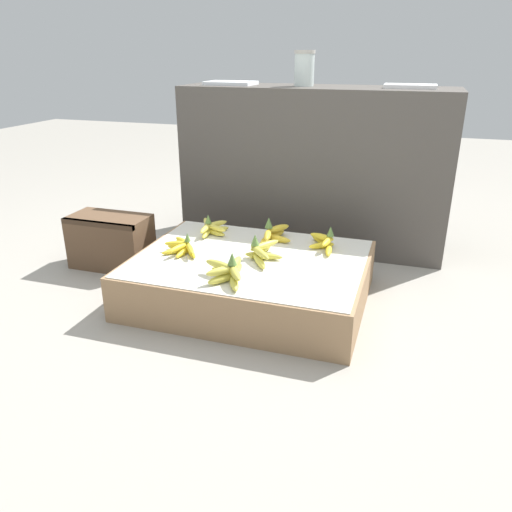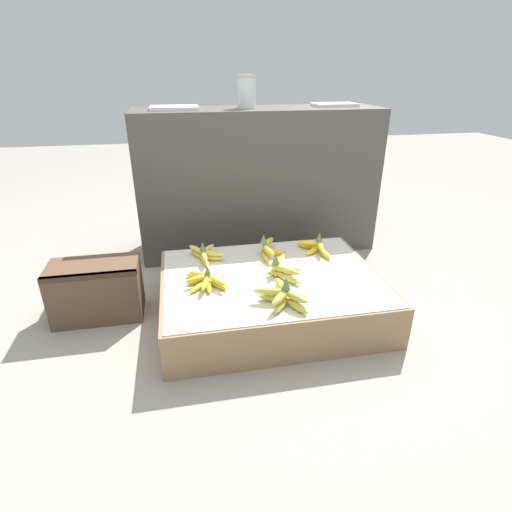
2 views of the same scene
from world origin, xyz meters
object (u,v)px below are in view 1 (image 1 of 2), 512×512
at_px(wooden_crate, 111,241).
at_px(banana_bunch_back_midright, 325,242).
at_px(banana_bunch_middle_midleft, 261,252).
at_px(glass_jar, 304,68).
at_px(banana_bunch_middle_left, 182,247).
at_px(foam_tray_white, 410,86).
at_px(banana_bunch_back_midleft, 273,234).
at_px(banana_bunch_back_left, 211,228).
at_px(banana_bunch_front_midleft, 229,271).

distance_m(wooden_crate, banana_bunch_back_midright, 1.07).
height_order(banana_bunch_middle_midleft, banana_bunch_back_midright, banana_bunch_middle_midleft).
distance_m(banana_bunch_back_midright, glass_jar, 0.94).
distance_m(banana_bunch_middle_left, glass_jar, 1.13).
xyz_separation_m(banana_bunch_middle_left, banana_bunch_back_midright, (0.58, 0.24, 0.01)).
bearing_deg(wooden_crate, foam_tray_white, 26.44).
height_order(banana_bunch_middle_midleft, foam_tray_white, foam_tray_white).
bearing_deg(banana_bunch_back_midright, banana_bunch_middle_midleft, -138.15).
relative_size(banana_bunch_back_midright, glass_jar, 1.29).
height_order(banana_bunch_back_midleft, foam_tray_white, foam_tray_white).
height_order(wooden_crate, foam_tray_white, foam_tray_white).
distance_m(banana_bunch_back_left, banana_bunch_back_midright, 0.56).
xyz_separation_m(banana_bunch_middle_left, banana_bunch_back_left, (0.02, 0.26, 0.00)).
xyz_separation_m(wooden_crate, banana_bunch_back_midleft, (0.82, 0.09, 0.10)).
bearing_deg(banana_bunch_front_midleft, banana_bunch_back_midleft, 84.87).
relative_size(banana_bunch_middle_left, banana_bunch_back_midright, 0.93).
bearing_deg(banana_bunch_middle_midleft, foam_tray_white, 57.60).
bearing_deg(foam_tray_white, banana_bunch_front_midleft, -118.55).
relative_size(glass_jar, foam_tray_white, 0.70).
bearing_deg(banana_bunch_front_midleft, banana_bunch_back_midright, 57.01).
bearing_deg(wooden_crate, glass_jar, 38.44).
height_order(wooden_crate, banana_bunch_back_midleft, banana_bunch_back_midleft).
relative_size(banana_bunch_front_midleft, glass_jar, 1.40).
bearing_deg(glass_jar, banana_bunch_middle_left, -112.13).
bearing_deg(banana_bunch_back_left, banana_bunch_back_midleft, -1.01).
relative_size(wooden_crate, banana_bunch_back_left, 1.89).
relative_size(wooden_crate, banana_bunch_middle_midleft, 1.52).
distance_m(wooden_crate, banana_bunch_middle_left, 0.52).
height_order(banana_bunch_front_midleft, banana_bunch_back_midright, banana_bunch_front_midleft).
relative_size(banana_bunch_back_midright, foam_tray_white, 0.90).
distance_m(banana_bunch_middle_midleft, banana_bunch_back_midleft, 0.22).
xyz_separation_m(banana_bunch_back_midright, glass_jar, (-0.25, 0.57, 0.71)).
bearing_deg(glass_jar, banana_bunch_back_left, -119.14).
bearing_deg(banana_bunch_back_midright, wooden_crate, -176.07).
distance_m(banana_bunch_back_midleft, foam_tray_white, 1.00).
bearing_deg(wooden_crate, banana_bunch_middle_midleft, -9.23).
xyz_separation_m(banana_bunch_front_midleft, banana_bunch_middle_midleft, (0.06, 0.23, -0.00)).
height_order(banana_bunch_middle_left, foam_tray_white, foam_tray_white).
height_order(banana_bunch_middle_midleft, banana_bunch_back_midleft, banana_bunch_back_midleft).
height_order(glass_jar, foam_tray_white, glass_jar).
height_order(banana_bunch_back_left, foam_tray_white, foam_tray_white).
bearing_deg(glass_jar, banana_bunch_front_midleft, -92.10).
distance_m(banana_bunch_front_midleft, banana_bunch_middle_midleft, 0.24).
relative_size(banana_bunch_back_midleft, foam_tray_white, 0.93).
distance_m(banana_bunch_middle_left, banana_bunch_back_left, 0.27).
relative_size(banana_bunch_middle_left, banana_bunch_middle_midleft, 0.80).
bearing_deg(banana_bunch_back_midleft, banana_bunch_back_midright, -3.85).
relative_size(banana_bunch_back_left, glass_jar, 1.20).
distance_m(wooden_crate, foam_tray_white, 1.66).
height_order(wooden_crate, banana_bunch_middle_left, banana_bunch_middle_left).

